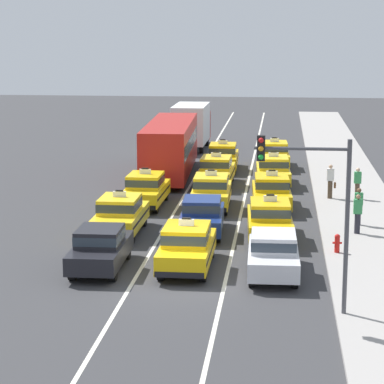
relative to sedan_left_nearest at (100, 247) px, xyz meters
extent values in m
plane|color=#353538|center=(3.05, -1.51, -0.85)|extent=(160.00, 160.00, 0.00)
cube|color=silver|center=(1.45, 18.49, -0.84)|extent=(0.14, 80.00, 0.01)
cube|color=silver|center=(4.65, 18.49, -0.84)|extent=(0.14, 80.00, 0.01)
cube|color=#9E9993|center=(10.25, 13.49, -0.77)|extent=(4.00, 90.00, 0.15)
cylinder|color=black|center=(-0.74, 1.44, -0.53)|extent=(0.25, 0.64, 0.64)
cylinder|color=black|center=(0.70, 1.46, -0.53)|extent=(0.25, 0.64, 0.64)
cylinder|color=black|center=(-0.70, -1.40, -0.53)|extent=(0.25, 0.64, 0.64)
cylinder|color=black|center=(0.74, -1.37, -0.53)|extent=(0.25, 0.64, 0.64)
cube|color=black|center=(0.00, 0.03, -0.20)|extent=(1.83, 4.33, 0.66)
cube|color=black|center=(0.00, -0.07, 0.43)|extent=(1.59, 1.92, 0.60)
cube|color=#2D3842|center=(0.00, -0.07, 0.43)|extent=(1.61, 1.94, 0.33)
cylinder|color=black|center=(-1.03, 6.92, -0.53)|extent=(0.24, 0.64, 0.64)
cylinder|color=black|center=(0.45, 6.92, -0.53)|extent=(0.24, 0.64, 0.64)
cylinder|color=black|center=(-1.03, 3.86, -0.53)|extent=(0.24, 0.64, 0.64)
cylinder|color=black|center=(0.44, 3.86, -0.53)|extent=(0.24, 0.64, 0.64)
cube|color=yellow|center=(-0.29, 5.39, -0.18)|extent=(1.81, 4.50, 0.70)
cube|color=black|center=(-0.29, 5.39, -0.13)|extent=(1.83, 4.14, 0.10)
cube|color=yellow|center=(-0.29, 5.24, 0.49)|extent=(1.60, 2.10, 0.64)
cube|color=#2D3842|center=(-0.29, 5.24, 0.49)|extent=(1.62, 2.12, 0.35)
cube|color=white|center=(-0.29, 5.24, 0.93)|extent=(0.56, 0.12, 0.24)
cube|color=black|center=(-0.29, 5.24, 1.08)|extent=(0.32, 0.11, 0.06)
cube|color=black|center=(-0.29, 7.60, -0.43)|extent=(1.71, 0.14, 0.20)
cube|color=black|center=(-0.30, 3.18, -0.43)|extent=(1.71, 0.14, 0.20)
cylinder|color=black|center=(-0.84, 12.68, -0.53)|extent=(0.25, 0.64, 0.64)
cylinder|color=black|center=(0.63, 12.66, -0.53)|extent=(0.25, 0.64, 0.64)
cylinder|color=black|center=(-0.88, 9.62, -0.53)|extent=(0.25, 0.64, 0.64)
cylinder|color=black|center=(0.60, 9.60, -0.53)|extent=(0.25, 0.64, 0.64)
cube|color=yellow|center=(-0.12, 11.14, -0.18)|extent=(1.86, 4.52, 0.70)
cube|color=black|center=(-0.12, 11.14, -0.13)|extent=(1.87, 4.16, 0.10)
cube|color=yellow|center=(-0.12, 10.99, 0.49)|extent=(1.63, 2.12, 0.64)
cube|color=#2D3842|center=(-0.12, 10.99, 0.49)|extent=(1.65, 2.14, 0.35)
cube|color=white|center=(-0.12, 10.99, 0.93)|extent=(0.56, 0.13, 0.24)
cube|color=black|center=(-0.12, 10.99, 1.08)|extent=(0.32, 0.11, 0.06)
cube|color=black|center=(-0.09, 13.35, -0.43)|extent=(1.71, 0.16, 0.20)
cube|color=black|center=(-0.15, 8.93, -0.43)|extent=(1.71, 0.16, 0.20)
cylinder|color=black|center=(-1.20, 23.23, -0.53)|extent=(0.26, 0.65, 0.64)
cylinder|color=black|center=(0.80, 23.31, -0.53)|extent=(0.26, 0.65, 0.64)
cylinder|color=black|center=(-0.94, 16.52, -0.53)|extent=(0.26, 0.65, 0.64)
cylinder|color=black|center=(1.06, 16.60, -0.53)|extent=(0.26, 0.65, 0.64)
cube|color=#B21E19|center=(-0.07, 19.91, 0.92)|extent=(2.94, 11.29, 2.90)
cube|color=#2D3842|center=(-0.07, 19.91, 1.17)|extent=(2.94, 10.84, 0.84)
cube|color=black|center=(-0.29, 25.46, 2.12)|extent=(2.13, 0.16, 0.36)
cylinder|color=black|center=(-0.97, 33.09, -0.53)|extent=(0.24, 0.64, 0.64)
cylinder|color=black|center=(0.93, 33.08, -0.53)|extent=(0.24, 0.64, 0.64)
cylinder|color=black|center=(-0.99, 29.19, -0.53)|extent=(0.24, 0.64, 0.64)
cylinder|color=black|center=(0.91, 29.18, -0.53)|extent=(0.24, 0.64, 0.64)
cube|color=maroon|center=(-0.01, 34.07, 0.52)|extent=(2.11, 2.21, 2.10)
cube|color=#2D3842|center=(0.00, 35.14, 0.82)|extent=(1.93, 0.07, 0.76)
cube|color=silver|center=(-0.03, 30.81, 1.07)|extent=(2.33, 5.21, 2.70)
cylinder|color=black|center=(2.40, 2.00, -0.53)|extent=(0.24, 0.64, 0.64)
cylinder|color=black|center=(3.88, 2.00, -0.53)|extent=(0.24, 0.64, 0.64)
cylinder|color=black|center=(2.39, -1.06, -0.53)|extent=(0.24, 0.64, 0.64)
cylinder|color=black|center=(3.86, -1.06, -0.53)|extent=(0.24, 0.64, 0.64)
cube|color=yellow|center=(3.13, 0.47, -0.18)|extent=(1.82, 4.51, 0.70)
cube|color=black|center=(3.13, 0.47, -0.13)|extent=(1.84, 4.15, 0.10)
cube|color=yellow|center=(3.13, 0.32, 0.49)|extent=(1.61, 2.11, 0.64)
cube|color=#2D3842|center=(3.13, 0.32, 0.49)|extent=(1.63, 2.13, 0.35)
cube|color=white|center=(3.13, 0.32, 0.93)|extent=(0.56, 0.12, 0.24)
cube|color=black|center=(3.13, 0.32, 1.08)|extent=(0.32, 0.11, 0.06)
cube|color=black|center=(3.14, 2.68, -0.43)|extent=(1.71, 0.15, 0.20)
cube|color=black|center=(3.12, -1.74, -0.43)|extent=(1.71, 0.15, 0.20)
cylinder|color=black|center=(2.41, 7.17, -0.53)|extent=(0.27, 0.65, 0.64)
cylinder|color=black|center=(3.85, 7.23, -0.53)|extent=(0.27, 0.65, 0.64)
cylinder|color=black|center=(2.53, 4.34, -0.53)|extent=(0.27, 0.65, 0.64)
cylinder|color=black|center=(3.97, 4.39, -0.53)|extent=(0.27, 0.65, 0.64)
cube|color=navy|center=(3.19, 5.78, -0.20)|extent=(1.93, 4.37, 0.66)
cube|color=navy|center=(3.19, 5.68, 0.43)|extent=(1.64, 1.96, 0.60)
cube|color=#2D3842|center=(3.19, 5.68, 0.43)|extent=(1.66, 1.98, 0.33)
cylinder|color=black|center=(2.37, 12.52, -0.53)|extent=(0.25, 0.64, 0.64)
cylinder|color=black|center=(3.84, 12.55, -0.53)|extent=(0.25, 0.64, 0.64)
cylinder|color=black|center=(2.43, 9.46, -0.53)|extent=(0.25, 0.64, 0.64)
cylinder|color=black|center=(3.91, 9.49, -0.53)|extent=(0.25, 0.64, 0.64)
cube|color=yellow|center=(3.14, 11.00, -0.18)|extent=(1.89, 4.54, 0.70)
cube|color=black|center=(3.14, 11.00, -0.13)|extent=(1.91, 4.18, 0.10)
cube|color=yellow|center=(3.14, 10.85, 0.49)|extent=(1.64, 2.13, 0.64)
cube|color=#2D3842|center=(3.14, 10.85, 0.49)|extent=(1.66, 2.15, 0.35)
cube|color=white|center=(3.14, 10.85, 0.93)|extent=(0.56, 0.13, 0.24)
cube|color=black|center=(3.14, 10.85, 1.08)|extent=(0.32, 0.12, 0.06)
cube|color=black|center=(3.09, 13.21, -0.43)|extent=(1.71, 0.18, 0.20)
cube|color=black|center=(3.18, 8.79, -0.43)|extent=(1.71, 0.18, 0.20)
cylinder|color=black|center=(2.20, 18.57, -0.53)|extent=(0.25, 0.64, 0.64)
cylinder|color=black|center=(3.67, 18.54, -0.53)|extent=(0.25, 0.64, 0.64)
cylinder|color=black|center=(2.15, 15.51, -0.53)|extent=(0.25, 0.64, 0.64)
cylinder|color=black|center=(3.62, 15.48, -0.53)|extent=(0.25, 0.64, 0.64)
cube|color=yellow|center=(2.91, 17.02, -0.18)|extent=(1.88, 4.53, 0.70)
cube|color=black|center=(2.91, 17.02, -0.13)|extent=(1.89, 4.17, 0.10)
cube|color=yellow|center=(2.91, 16.87, 0.49)|extent=(1.64, 2.13, 0.64)
cube|color=#2D3842|center=(2.91, 16.87, 0.49)|extent=(1.66, 2.15, 0.35)
cube|color=white|center=(2.91, 16.87, 0.93)|extent=(0.56, 0.13, 0.24)
cube|color=black|center=(2.91, 16.87, 1.08)|extent=(0.32, 0.12, 0.06)
cube|color=black|center=(2.95, 19.23, -0.43)|extent=(1.71, 0.17, 0.20)
cube|color=black|center=(2.87, 14.81, -0.43)|extent=(1.71, 0.17, 0.20)
cylinder|color=black|center=(2.13, 23.79, -0.53)|extent=(0.25, 0.65, 0.64)
cylinder|color=black|center=(3.61, 23.83, -0.53)|extent=(0.25, 0.65, 0.64)
cylinder|color=black|center=(2.20, 20.73, -0.53)|extent=(0.25, 0.65, 0.64)
cylinder|color=black|center=(3.68, 20.77, -0.53)|extent=(0.25, 0.65, 0.64)
cube|color=yellow|center=(2.90, 22.28, -0.18)|extent=(1.90, 4.54, 0.70)
cube|color=black|center=(2.90, 22.28, -0.13)|extent=(1.91, 4.18, 0.10)
cube|color=yellow|center=(2.91, 22.13, 0.49)|extent=(1.65, 2.13, 0.64)
cube|color=#2D3842|center=(2.91, 22.13, 0.49)|extent=(1.67, 2.15, 0.35)
cube|color=white|center=(2.91, 22.13, 0.93)|extent=(0.56, 0.13, 0.24)
cube|color=black|center=(2.91, 22.13, 1.08)|extent=(0.32, 0.12, 0.06)
cube|color=black|center=(2.86, 24.49, -0.43)|extent=(1.71, 0.18, 0.20)
cube|color=black|center=(2.95, 20.07, -0.43)|extent=(1.71, 0.18, 0.20)
cylinder|color=black|center=(5.54, 1.35, -0.53)|extent=(0.25, 0.65, 0.64)
cylinder|color=black|center=(6.98, 1.38, -0.53)|extent=(0.25, 0.65, 0.64)
cylinder|color=black|center=(5.60, -1.48, -0.53)|extent=(0.25, 0.65, 0.64)
cylinder|color=black|center=(7.04, -1.45, -0.53)|extent=(0.25, 0.65, 0.64)
cube|color=silver|center=(6.29, -0.05, -0.20)|extent=(1.86, 4.34, 0.66)
cube|color=silver|center=(6.29, -0.15, 0.43)|extent=(1.60, 1.93, 0.60)
cube|color=#2D3842|center=(6.29, -0.15, 0.43)|extent=(1.62, 1.95, 0.33)
cylinder|color=black|center=(5.26, 6.62, -0.53)|extent=(0.27, 0.65, 0.64)
cylinder|color=black|center=(6.74, 6.70, -0.53)|extent=(0.27, 0.65, 0.64)
cylinder|color=black|center=(5.43, 3.56, -0.53)|extent=(0.27, 0.65, 0.64)
cylinder|color=black|center=(6.90, 3.64, -0.53)|extent=(0.27, 0.65, 0.64)
cube|color=yellow|center=(6.08, 5.13, -0.18)|extent=(2.04, 4.59, 0.70)
cube|color=black|center=(6.08, 5.13, -0.13)|extent=(2.04, 4.23, 0.10)
cube|color=yellow|center=(6.09, 4.98, 0.49)|extent=(1.71, 2.18, 0.64)
cube|color=#2D3842|center=(6.09, 4.98, 0.49)|extent=(1.73, 2.21, 0.35)
cube|color=white|center=(6.09, 4.98, 0.93)|extent=(0.57, 0.15, 0.24)
cube|color=black|center=(6.09, 4.98, 1.08)|extent=(0.33, 0.13, 0.06)
cube|color=black|center=(5.96, 7.34, -0.43)|extent=(1.72, 0.23, 0.20)
cube|color=black|center=(6.20, 2.92, -0.43)|extent=(1.72, 0.23, 0.20)
cylinder|color=black|center=(5.25, 12.74, -0.53)|extent=(0.27, 0.65, 0.64)
cylinder|color=black|center=(6.72, 12.82, -0.53)|extent=(0.27, 0.65, 0.64)
cylinder|color=black|center=(5.41, 9.68, -0.53)|extent=(0.27, 0.65, 0.64)
cylinder|color=black|center=(6.88, 9.76, -0.53)|extent=(0.27, 0.65, 0.64)
cube|color=yellow|center=(6.07, 11.25, -0.18)|extent=(2.03, 4.59, 0.70)
cube|color=black|center=(6.07, 11.25, -0.13)|extent=(2.03, 4.23, 0.10)
cube|color=yellow|center=(6.07, 11.10, 0.49)|extent=(1.71, 2.18, 0.64)
cube|color=#2D3842|center=(6.07, 11.10, 0.49)|extent=(1.73, 2.20, 0.35)
cube|color=white|center=(6.07, 11.10, 0.93)|extent=(0.57, 0.15, 0.24)
cube|color=black|center=(6.07, 11.10, 1.08)|extent=(0.33, 0.13, 0.06)
cube|color=black|center=(5.95, 13.46, -0.43)|extent=(1.71, 0.23, 0.20)
cube|color=black|center=(6.18, 9.04, -0.43)|extent=(1.71, 0.23, 0.20)
cylinder|color=black|center=(5.26, 18.94, -0.53)|extent=(0.27, 0.65, 0.64)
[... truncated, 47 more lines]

